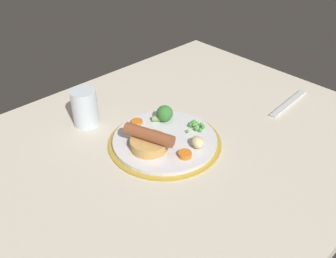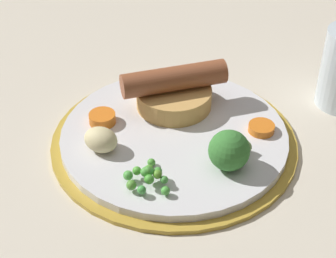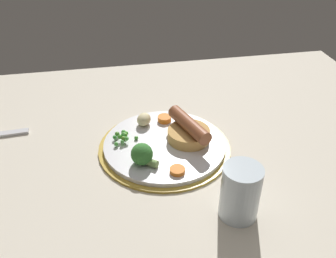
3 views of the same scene
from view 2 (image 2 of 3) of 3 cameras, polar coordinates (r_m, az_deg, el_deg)
The scene contains 8 objects.
dining_table at distance 63.49cm, azimuth -0.46°, elevation -1.00°, with size 110.00×80.00×3.00cm, color beige.
dinner_plate at distance 60.22cm, azimuth 0.62°, elevation -0.98°, with size 26.33×26.33×1.40cm.
sausage_pudding at distance 62.55cm, azimuth 0.61°, elevation 3.90°, with size 8.47×11.95×4.96cm.
pea_pile at distance 53.06cm, azimuth -2.05°, elevation -4.73°, with size 5.07×4.56×1.91cm.
broccoli_floret_near at distance 54.67cm, azimuth 6.29°, elevation -2.18°, with size 4.97×4.51×4.08cm.
potato_chunk_0 at distance 57.16cm, azimuth -6.84°, elevation -1.08°, with size 3.58×2.84×2.52cm, color beige.
carrot_slice_2 at distance 61.18cm, azimuth -6.69°, elevation 1.09°, with size 2.90×2.90×1.14cm, color orange.
carrot_slice_5 at distance 60.49cm, azimuth 9.47°, elevation 0.10°, with size 2.80×2.80×0.81cm, color orange.
Camera 2 is at (-49.36, -2.79, 41.33)cm, focal length 60.00 mm.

